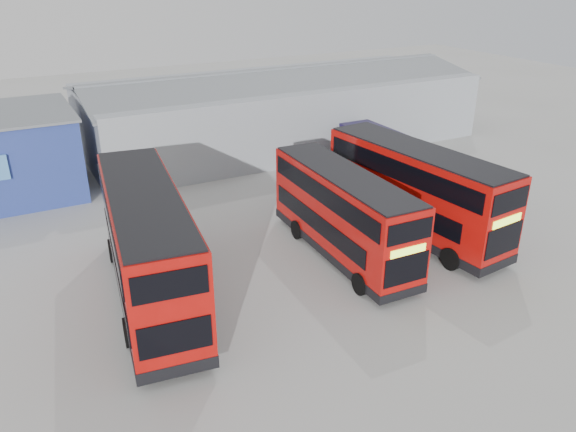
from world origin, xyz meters
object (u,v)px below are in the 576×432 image
at_px(double_decker_centre, 343,215).
at_px(single_decker_blue, 398,162).
at_px(maintenance_shed, 280,110).
at_px(double_decker_right, 415,192).
at_px(double_decker_left, 149,248).

relative_size(double_decker_centre, single_decker_blue, 0.95).
distance_m(double_decker_centre, single_decker_blue, 10.91).
relative_size(maintenance_shed, single_decker_blue, 2.82).
xyz_separation_m(double_decker_centre, double_decker_right, (4.64, 0.29, 0.21)).
bearing_deg(double_decker_right, double_decker_centre, 178.06).
distance_m(maintenance_shed, double_decker_centre, 19.67).
height_order(double_decker_left, double_decker_right, double_decker_left).
relative_size(double_decker_centre, double_decker_right, 0.90).
xyz_separation_m(maintenance_shed, double_decker_left, (-15.57, -18.25, -0.13)).
xyz_separation_m(maintenance_shed, single_decker_blue, (2.41, -12.01, -1.15)).
distance_m(double_decker_left, single_decker_blue, 19.06).
distance_m(double_decker_left, double_decker_right, 13.98).
height_order(maintenance_shed, double_decker_left, maintenance_shed).
height_order(double_decker_left, single_decker_blue, double_decker_left).
bearing_deg(double_decker_centre, double_decker_right, 5.56).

